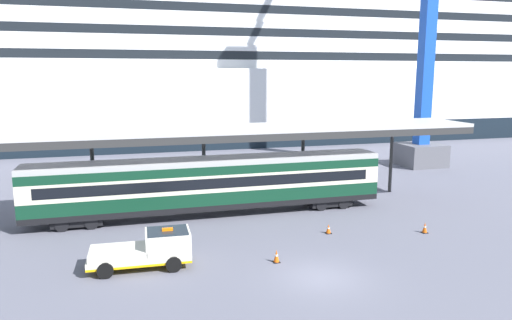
{
  "coord_description": "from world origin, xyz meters",
  "views": [
    {
      "loc": [
        -9.03,
        -20.51,
        9.93
      ],
      "look_at": [
        -1.0,
        8.38,
        4.5
      ],
      "focal_mm": 33.45,
      "sensor_mm": 36.0,
      "label": 1
    }
  ],
  "objects": [
    {
      "name": "ground_plane",
      "position": [
        0.0,
        0.0,
        0.0
      ],
      "size": [
        400.0,
        400.0,
        0.0
      ],
      "primitive_type": "plane",
      "color": "slate"
    },
    {
      "name": "cruise_ship",
      "position": [
        18.34,
        55.51,
        11.8
      ],
      "size": [
        142.85,
        29.64,
        33.84
      ],
      "color": "black",
      "rests_on": "ground"
    },
    {
      "name": "platform_canopy",
      "position": [
        -3.34,
        12.39,
        5.92
      ],
      "size": [
        39.96,
        5.24,
        6.19
      ],
      "color": "#BDBDBD",
      "rests_on": "ground"
    },
    {
      "name": "train_carriage",
      "position": [
        -3.34,
        11.97,
        2.31
      ],
      "size": [
        24.79,
        2.81,
        4.11
      ],
      "color": "black",
      "rests_on": "ground"
    },
    {
      "name": "service_truck",
      "position": [
        -8.05,
        3.66,
        0.99
      ],
      "size": [
        5.27,
        2.39,
        2.02
      ],
      "color": "silver",
      "rests_on": "ground"
    },
    {
      "name": "traffic_cone_near",
      "position": [
        3.08,
        6.01,
        0.3
      ],
      "size": [
        0.36,
        0.36,
        0.6
      ],
      "color": "black",
      "rests_on": "ground"
    },
    {
      "name": "traffic_cone_mid",
      "position": [
        -1.53,
        2.42,
        0.34
      ],
      "size": [
        0.36,
        0.36,
        0.69
      ],
      "color": "black",
      "rests_on": "ground"
    },
    {
      "name": "traffic_cone_far",
      "position": [
        9.01,
        4.47,
        0.34
      ],
      "size": [
        0.36,
        0.36,
        0.69
      ],
      "color": "black",
      "rests_on": "ground"
    },
    {
      "name": "dockside_crane",
      "position": [
        22.65,
        24.28,
        16.32
      ],
      "size": [
        13.65,
        4.4,
        53.33
      ],
      "color": "#595960",
      "rests_on": "ground"
    }
  ]
}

